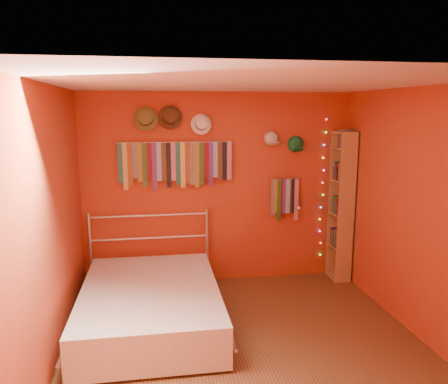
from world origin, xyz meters
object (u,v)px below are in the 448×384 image
tie_rack (176,162)px  reading_lamp (298,208)px  bookshelf (344,206)px  bed (151,304)px

tie_rack → reading_lamp: size_ratio=5.49×
bookshelf → bed: bookshelf is taller
tie_rack → bookshelf: (2.22, -0.15, -0.60)m
reading_lamp → bed: (-1.93, -0.94, -0.77)m
reading_lamp → bed: bearing=-154.0°
reading_lamp → bed: reading_lamp is taller
bed → bookshelf: bearing=20.2°
tie_rack → bed: tie_rack is taller
bed → reading_lamp: bearing=26.4°
bookshelf → bed: size_ratio=0.96×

